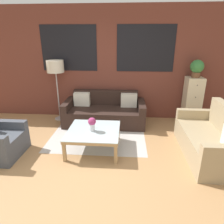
# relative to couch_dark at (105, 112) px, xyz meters

# --- Properties ---
(ground_plane) EXTENTS (16.00, 16.00, 0.00)m
(ground_plane) POSITION_rel_couch_dark_xyz_m (0.02, -1.95, -0.28)
(ground_plane) COLOR #AD7F51
(wall_back_brick) EXTENTS (8.40, 0.09, 2.80)m
(wall_back_brick) POSITION_rel_couch_dark_xyz_m (0.02, 0.49, 1.13)
(wall_back_brick) COLOR brown
(wall_back_brick) RESTS_ON ground_plane
(rug) EXTENTS (2.05, 1.62, 0.00)m
(rug) POSITION_rel_couch_dark_xyz_m (-0.07, -0.72, -0.28)
(rug) COLOR #BCB7B2
(rug) RESTS_ON ground_plane
(couch_dark) EXTENTS (1.98, 0.88, 0.78)m
(couch_dark) POSITION_rel_couch_dark_xyz_m (0.00, 0.00, 0.00)
(couch_dark) COLOR black
(couch_dark) RESTS_ON ground_plane
(settee_vintage) EXTENTS (0.80, 1.66, 0.92)m
(settee_vintage) POSITION_rel_couch_dark_xyz_m (2.09, -1.35, 0.03)
(settee_vintage) COLOR tan
(settee_vintage) RESTS_ON ground_plane
(coffee_table) EXTENTS (0.97, 0.97, 0.41)m
(coffee_table) POSITION_rel_couch_dark_xyz_m (-0.07, -1.30, 0.08)
(coffee_table) COLOR silver
(coffee_table) RESTS_ON ground_plane
(floor_lamp) EXTENTS (0.42, 0.42, 1.54)m
(floor_lamp) POSITION_rel_couch_dark_xyz_m (-1.23, 0.18, 1.06)
(floor_lamp) COLOR #B2B2B7
(floor_lamp) RESTS_ON ground_plane
(drawer_cabinet) EXTENTS (0.39, 0.41, 1.16)m
(drawer_cabinet) POSITION_rel_couch_dark_xyz_m (2.17, 0.21, 0.30)
(drawer_cabinet) COLOR beige
(drawer_cabinet) RESTS_ON ground_plane
(potted_plant) EXTENTS (0.31, 0.31, 0.41)m
(potted_plant) POSITION_rel_couch_dark_xyz_m (2.17, 0.21, 1.11)
(potted_plant) COLOR brown
(potted_plant) RESTS_ON drawer_cabinet
(flower_vase) EXTENTS (0.15, 0.15, 0.27)m
(flower_vase) POSITION_rel_couch_dark_xyz_m (-0.08, -1.34, 0.29)
(flower_vase) COLOR silver
(flower_vase) RESTS_ON coffee_table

